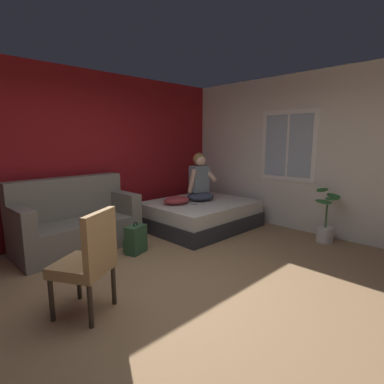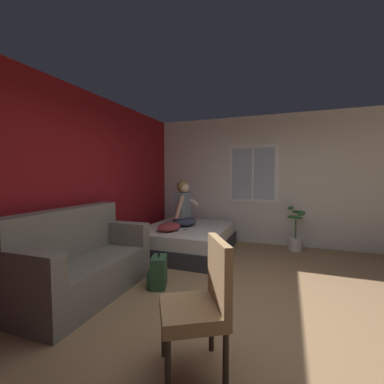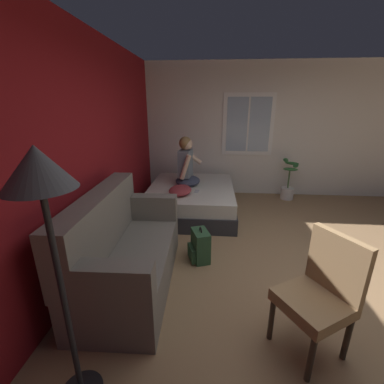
{
  "view_description": "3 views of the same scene",
  "coord_description": "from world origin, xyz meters",
  "px_view_note": "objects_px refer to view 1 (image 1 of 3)",
  "views": [
    {
      "loc": [
        -1.9,
        -2.22,
        1.6
      ],
      "look_at": [
        1.3,
        1.03,
        0.79
      ],
      "focal_mm": 28.0,
      "sensor_mm": 36.0,
      "label": 1
    },
    {
      "loc": [
        -2.51,
        -0.32,
        1.45
      ],
      "look_at": [
        1.38,
        1.15,
        1.18
      ],
      "focal_mm": 24.0,
      "sensor_mm": 36.0,
      "label": 2
    },
    {
      "loc": [
        -2.45,
        1.11,
        1.88
      ],
      "look_at": [
        0.77,
        1.37,
        0.77
      ],
      "focal_mm": 24.0,
      "sensor_mm": 36.0,
      "label": 3
    }
  ],
  "objects_px": {
    "throw_pillow": "(176,200)",
    "potted_plant": "(326,223)",
    "bed": "(200,215)",
    "side_chair": "(89,259)",
    "couch": "(76,222)",
    "cell_phone": "(194,205)",
    "person_seated": "(200,181)",
    "backpack": "(135,240)"
  },
  "relations": [
    {
      "from": "throw_pillow",
      "to": "potted_plant",
      "type": "relative_size",
      "value": 0.56
    },
    {
      "from": "throw_pillow",
      "to": "cell_phone",
      "type": "xyz_separation_m",
      "value": [
        0.16,
        -0.26,
        -0.07
      ]
    },
    {
      "from": "throw_pillow",
      "to": "potted_plant",
      "type": "bearing_deg",
      "value": -58.77
    },
    {
      "from": "couch",
      "to": "potted_plant",
      "type": "bearing_deg",
      "value": -40.61
    },
    {
      "from": "throw_pillow",
      "to": "potted_plant",
      "type": "xyz_separation_m",
      "value": [
        1.26,
        -2.09,
        -0.25
      ]
    },
    {
      "from": "cell_phone",
      "to": "backpack",
      "type": "bearing_deg",
      "value": 103.59
    },
    {
      "from": "potted_plant",
      "to": "throw_pillow",
      "type": "bearing_deg",
      "value": 121.23
    },
    {
      "from": "potted_plant",
      "to": "side_chair",
      "type": "bearing_deg",
      "value": 168.42
    },
    {
      "from": "couch",
      "to": "backpack",
      "type": "distance_m",
      "value": 0.95
    },
    {
      "from": "bed",
      "to": "potted_plant",
      "type": "xyz_separation_m",
      "value": [
        0.81,
        -1.94,
        0.07
      ]
    },
    {
      "from": "backpack",
      "to": "potted_plant",
      "type": "xyz_separation_m",
      "value": [
        2.38,
        -1.7,
        0.11
      ]
    },
    {
      "from": "side_chair",
      "to": "person_seated",
      "type": "relative_size",
      "value": 1.12
    },
    {
      "from": "bed",
      "to": "backpack",
      "type": "height_order",
      "value": "bed"
    },
    {
      "from": "person_seated",
      "to": "throw_pillow",
      "type": "relative_size",
      "value": 1.82
    },
    {
      "from": "couch",
      "to": "side_chair",
      "type": "distance_m",
      "value": 1.88
    },
    {
      "from": "side_chair",
      "to": "potted_plant",
      "type": "distance_m",
      "value": 3.61
    },
    {
      "from": "backpack",
      "to": "side_chair",
      "type": "bearing_deg",
      "value": -139.49
    },
    {
      "from": "bed",
      "to": "couch",
      "type": "distance_m",
      "value": 2.16
    },
    {
      "from": "cell_phone",
      "to": "person_seated",
      "type": "bearing_deg",
      "value": -52.56
    },
    {
      "from": "throw_pillow",
      "to": "side_chair",
      "type": "bearing_deg",
      "value": -148.99
    },
    {
      "from": "cell_phone",
      "to": "potted_plant",
      "type": "height_order",
      "value": "potted_plant"
    },
    {
      "from": "cell_phone",
      "to": "potted_plant",
      "type": "relative_size",
      "value": 0.17
    },
    {
      "from": "couch",
      "to": "side_chair",
      "type": "height_order",
      "value": "couch"
    },
    {
      "from": "bed",
      "to": "potted_plant",
      "type": "bearing_deg",
      "value": -67.31
    },
    {
      "from": "backpack",
      "to": "throw_pillow",
      "type": "xyz_separation_m",
      "value": [
        1.12,
        0.38,
        0.36
      ]
    },
    {
      "from": "side_chair",
      "to": "person_seated",
      "type": "height_order",
      "value": "person_seated"
    },
    {
      "from": "person_seated",
      "to": "couch",
      "type": "bearing_deg",
      "value": 168.25
    },
    {
      "from": "bed",
      "to": "potted_plant",
      "type": "relative_size",
      "value": 2.2
    },
    {
      "from": "bed",
      "to": "side_chair",
      "type": "distance_m",
      "value": 2.99
    },
    {
      "from": "bed",
      "to": "throw_pillow",
      "type": "relative_size",
      "value": 3.89
    },
    {
      "from": "bed",
      "to": "couch",
      "type": "relative_size",
      "value": 1.08
    },
    {
      "from": "side_chair",
      "to": "backpack",
      "type": "relative_size",
      "value": 2.14
    },
    {
      "from": "person_seated",
      "to": "cell_phone",
      "type": "distance_m",
      "value": 0.55
    },
    {
      "from": "side_chair",
      "to": "backpack",
      "type": "xyz_separation_m",
      "value": [
        1.15,
        0.98,
        -0.34
      ]
    },
    {
      "from": "cell_phone",
      "to": "potted_plant",
      "type": "xyz_separation_m",
      "value": [
        1.1,
        -1.83,
        -0.18
      ]
    },
    {
      "from": "person_seated",
      "to": "cell_phone",
      "type": "relative_size",
      "value": 6.08
    },
    {
      "from": "side_chair",
      "to": "backpack",
      "type": "distance_m",
      "value": 1.55
    },
    {
      "from": "side_chair",
      "to": "throw_pillow",
      "type": "distance_m",
      "value": 2.64
    },
    {
      "from": "backpack",
      "to": "person_seated",
      "type": "bearing_deg",
      "value": 11.29
    },
    {
      "from": "throw_pillow",
      "to": "bed",
      "type": "bearing_deg",
      "value": -17.51
    },
    {
      "from": "side_chair",
      "to": "cell_phone",
      "type": "distance_m",
      "value": 2.67
    },
    {
      "from": "person_seated",
      "to": "side_chair",
      "type": "bearing_deg",
      "value": -154.9
    }
  ]
}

